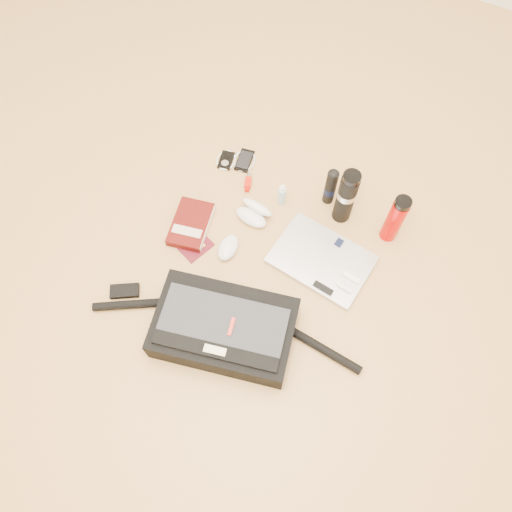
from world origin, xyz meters
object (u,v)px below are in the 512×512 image
object	(u,v)px
book	(191,224)
messenger_bag	(223,328)
thermos_red	(395,219)
laptop	(322,260)
thermos_black	(346,197)

from	to	relation	value
book	messenger_bag	bearing A→B (deg)	-57.48
thermos_red	laptop	bearing A→B (deg)	-128.76
laptop	thermos_red	distance (m)	0.32
messenger_bag	thermos_red	bearing A→B (deg)	46.20
thermos_black	thermos_red	xyz separation A→B (m)	(0.21, 0.00, -0.02)
book	laptop	bearing A→B (deg)	-2.18
laptop	book	world-z (taller)	book
messenger_bag	laptop	distance (m)	0.48
book	thermos_red	world-z (taller)	thermos_red
laptop	thermos_black	bearing A→B (deg)	100.01
book	thermos_black	xyz separation A→B (m)	(0.52, 0.33, 0.12)
laptop	book	xyz separation A→B (m)	(-0.54, -0.10, 0.01)
messenger_bag	book	xyz separation A→B (m)	(-0.34, 0.33, -0.04)
thermos_red	messenger_bag	bearing A→B (deg)	-119.95
messenger_bag	book	size ratio (longest dim) A/B	4.07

